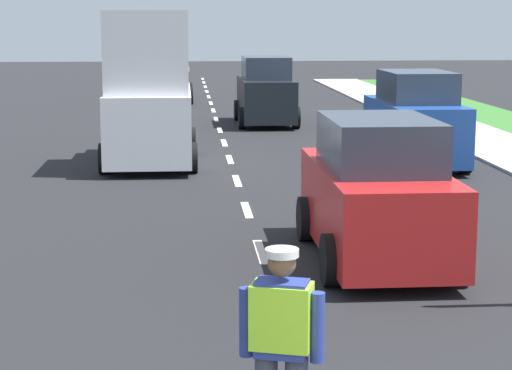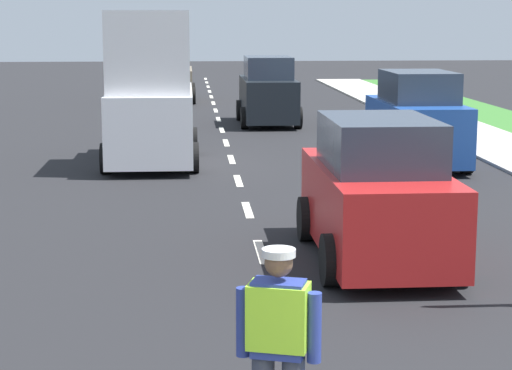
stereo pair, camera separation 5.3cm
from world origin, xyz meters
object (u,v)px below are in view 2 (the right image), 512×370
object	(u,v)px
road_worker	(282,342)
car_oncoming_third	(172,78)
car_outgoing_ahead	(377,195)
car_outgoing_far	(268,93)
car_parked_far	(417,122)
delivery_truck	(151,96)

from	to	relation	value
road_worker	car_oncoming_third	distance (m)	31.41
car_oncoming_third	car_outgoing_ahead	bearing A→B (deg)	-82.78
road_worker	car_outgoing_far	xyz separation A→B (m)	(1.89, 22.82, 0.08)
car_oncoming_third	car_parked_far	distance (m)	18.18
road_worker	car_outgoing_ahead	bearing A→B (deg)	71.57
car_outgoing_ahead	car_outgoing_far	xyz separation A→B (m)	(-0.05, 17.00, 0.06)
delivery_truck	car_parked_far	distance (m)	6.17
car_oncoming_third	car_outgoing_far	bearing A→B (deg)	-69.55
car_outgoing_far	delivery_truck	bearing A→B (deg)	-113.04
car_outgoing_far	car_outgoing_ahead	bearing A→B (deg)	-89.84
car_oncoming_third	car_outgoing_far	xyz separation A→B (m)	(3.19, -8.56, 0.06)
car_oncoming_third	car_outgoing_ahead	distance (m)	25.77
car_outgoing_far	car_oncoming_third	bearing A→B (deg)	110.45
car_oncoming_third	car_outgoing_far	distance (m)	9.14
delivery_truck	car_parked_far	size ratio (longest dim) A/B	1.18
car_oncoming_third	car_outgoing_far	world-z (taller)	car_outgoing_far
car_outgoing_ahead	car_outgoing_far	distance (m)	17.00
road_worker	car_parked_far	world-z (taller)	car_parked_far
road_worker	delivery_truck	size ratio (longest dim) A/B	0.36
car_oncoming_third	car_parked_far	size ratio (longest dim) A/B	1.04
delivery_truck	car_outgoing_ahead	world-z (taller)	delivery_truck
car_oncoming_third	delivery_truck	bearing A→B (deg)	-90.80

